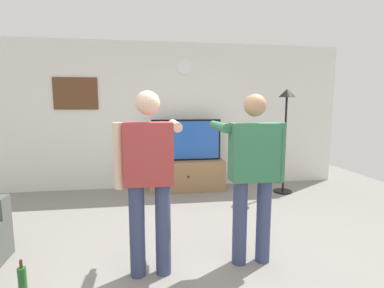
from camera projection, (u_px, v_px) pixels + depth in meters
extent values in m
plane|color=gray|center=(206.00, 270.00, 2.73)|extent=(8.40, 8.40, 0.00)
cube|color=silver|center=(176.00, 116.00, 5.44)|extent=(6.40, 0.10, 2.70)
cube|color=#997047|center=(187.00, 175.00, 5.27)|extent=(1.37, 0.41, 0.55)
sphere|color=black|center=(188.00, 177.00, 5.05)|extent=(0.04, 0.04, 0.04)
cube|color=black|center=(186.00, 140.00, 5.23)|extent=(1.26, 0.06, 0.75)
cube|color=blue|center=(187.00, 140.00, 5.19)|extent=(1.20, 0.01, 0.69)
cylinder|color=white|center=(184.00, 67.00, 5.28)|extent=(0.28, 0.03, 0.28)
cube|color=brown|center=(76.00, 94.00, 5.07)|extent=(0.75, 0.04, 0.56)
cylinder|color=black|center=(283.00, 191.00, 5.18)|extent=(0.32, 0.32, 0.03)
cylinder|color=black|center=(285.00, 145.00, 5.06)|extent=(0.04, 0.04, 1.67)
cone|color=black|center=(287.00, 93.00, 4.94)|extent=(0.28, 0.28, 0.14)
cylinder|color=#384266|center=(137.00, 231.00, 2.59)|extent=(0.14, 0.14, 0.86)
cylinder|color=#384266|center=(163.00, 229.00, 2.63)|extent=(0.14, 0.14, 0.86)
cube|color=#A53838|center=(149.00, 154.00, 2.52)|extent=(0.43, 0.22, 0.55)
sphere|color=beige|center=(148.00, 103.00, 2.46)|extent=(0.21, 0.21, 0.21)
cylinder|color=beige|center=(119.00, 156.00, 2.48)|extent=(0.09, 0.09, 0.58)
cylinder|color=beige|center=(175.00, 125.00, 2.81)|extent=(0.09, 0.58, 0.09)
cube|color=white|center=(172.00, 123.00, 3.12)|extent=(0.04, 0.12, 0.04)
cylinder|color=#384266|center=(240.00, 222.00, 2.80)|extent=(0.14, 0.14, 0.84)
cylinder|color=#384266|center=(263.00, 221.00, 2.84)|extent=(0.14, 0.14, 0.84)
cube|color=#33724C|center=(254.00, 152.00, 2.73)|extent=(0.44, 0.22, 0.55)
sphere|color=tan|center=(255.00, 105.00, 2.67)|extent=(0.21, 0.21, 0.21)
cylinder|color=#33724C|center=(219.00, 126.00, 2.94)|extent=(0.09, 0.58, 0.09)
cube|color=white|center=(213.00, 124.00, 3.26)|extent=(0.04, 0.12, 0.04)
cylinder|color=#33724C|center=(280.00, 153.00, 2.77)|extent=(0.09, 0.09, 0.58)
cylinder|color=#1E5923|center=(23.00, 282.00, 2.33)|extent=(0.07, 0.07, 0.25)
cylinder|color=#4C2814|center=(21.00, 264.00, 2.31)|extent=(0.02, 0.02, 0.07)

